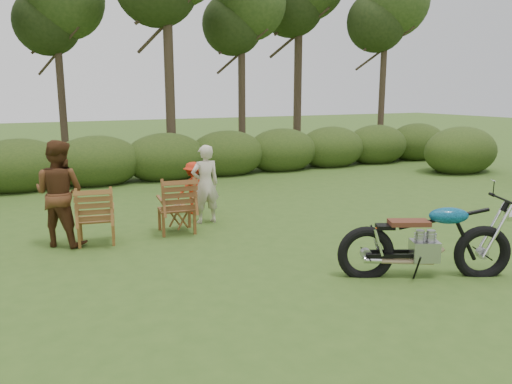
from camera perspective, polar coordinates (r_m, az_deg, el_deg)
name	(u,v)px	position (r m, az deg, el deg)	size (l,w,h in m)	color
ground	(344,276)	(7.41, 10.04, -9.41)	(80.00, 80.00, 0.00)	#35531B
tree_line	(171,51)	(16.01, -9.69, 15.63)	(22.52, 11.62, 8.14)	#3D2F21
motorcycle	(422,276)	(7.68, 18.49, -9.06)	(2.35, 0.89, 1.34)	#0E83BB
lawn_chair_right	(177,232)	(9.56, -8.99, -4.55)	(0.73, 0.73, 1.06)	brown
lawn_chair_left	(98,243)	(9.21, -17.66, -5.57)	(0.70, 0.70, 1.02)	brown
side_table	(179,219)	(9.58, -8.85, -3.04)	(0.46, 0.38, 0.47)	brown
cup	(178,204)	(9.52, -8.95, -1.38)	(0.13, 0.13, 0.10)	beige
adult_a	(206,222)	(10.16, -5.73, -3.49)	(0.58, 0.38, 1.58)	beige
adult_b	(63,244)	(9.32, -21.15, -5.61)	(0.88, 0.69, 1.82)	#4E2C16
child	(194,213)	(10.95, -7.12, -2.42)	(0.73, 0.42, 1.13)	red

